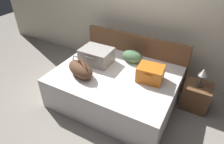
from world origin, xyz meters
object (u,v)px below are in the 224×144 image
object	(u,v)px
hard_case_large	(97,56)
table_lamp	(203,74)
hard_case_medium	(150,73)
nightstand	(196,96)
pillow_center_head	(132,56)
bed	(115,87)
duffel_bag	(80,69)

from	to	relation	value
hard_case_large	table_lamp	xyz separation A→B (m)	(1.76, 0.36, -0.02)
hard_case_medium	nightstand	size ratio (longest dim) A/B	0.92
hard_case_medium	pillow_center_head	bearing A→B (deg)	135.87
bed	table_lamp	world-z (taller)	table_lamp
pillow_center_head	hard_case_large	bearing A→B (deg)	-147.73
duffel_bag	table_lamp	distance (m)	1.96
duffel_bag	table_lamp	bearing A→B (deg)	25.34
hard_case_medium	table_lamp	distance (m)	0.83
bed	table_lamp	distance (m)	1.45
bed	hard_case_large	size ratio (longest dim) A/B	3.67
hard_case_medium	nightstand	bearing A→B (deg)	24.42
table_lamp	nightstand	bearing A→B (deg)	180.00
hard_case_medium	table_lamp	bearing A→B (deg)	24.42
hard_case_large	duffel_bag	world-z (taller)	duffel_bag
duffel_bag	pillow_center_head	size ratio (longest dim) A/B	1.60
nightstand	table_lamp	xyz separation A→B (m)	(0.00, 0.00, 0.47)
pillow_center_head	nightstand	bearing A→B (deg)	0.56
nightstand	table_lamp	size ratio (longest dim) A/B	1.41
nightstand	hard_case_medium	bearing A→B (deg)	-150.75
pillow_center_head	table_lamp	xyz separation A→B (m)	(1.21, 0.01, 0.02)
nightstand	table_lamp	bearing A→B (deg)	0.00
bed	duffel_bag	distance (m)	0.70
hard_case_medium	table_lamp	size ratio (longest dim) A/B	1.30
nightstand	table_lamp	world-z (taller)	table_lamp
hard_case_medium	pillow_center_head	world-z (taller)	hard_case_medium
hard_case_large	table_lamp	bearing A→B (deg)	10.61
bed	duffel_bag	xyz separation A→B (m)	(-0.48, -0.32, 0.41)
hard_case_large	hard_case_medium	bearing A→B (deg)	-3.59
bed	hard_case_large	world-z (taller)	hard_case_large
hard_case_large	duffel_bag	distance (m)	0.48
bed	nightstand	world-z (taller)	bed
nightstand	pillow_center_head	bearing A→B (deg)	-179.44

